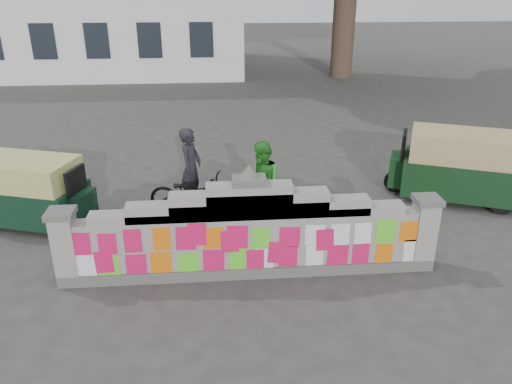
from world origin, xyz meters
TOP-DOWN VIEW (x-y plane):
  - ground at (0.00, 0.00)m, footprint 100.00×100.00m
  - parapet_wall at (-0.00, -0.01)m, footprint 6.48×0.44m
  - cyclist_bike at (-1.04, 2.30)m, footprint 2.04×1.25m
  - cyclist_rider at (-1.04, 2.30)m, footprint 0.59×0.72m
  - pedestrian at (0.40, 1.98)m, footprint 0.85×0.98m
  - rickshaw_left at (-4.30, 2.29)m, footprint 2.62×1.79m
  - rickshaw_right at (4.91, 2.80)m, footprint 2.92×2.17m

SIDE VIEW (x-z plane):
  - ground at x=0.00m, z-range 0.00..0.00m
  - cyclist_bike at x=-1.04m, z-range 0.00..1.01m
  - rickshaw_left at x=-4.30m, z-range 0.03..1.43m
  - parapet_wall at x=0.00m, z-range -0.26..1.75m
  - rickshaw_right at x=4.91m, z-range 0.03..1.60m
  - cyclist_rider at x=-1.04m, z-range 0.00..1.72m
  - pedestrian at x=0.40m, z-range 0.00..1.73m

